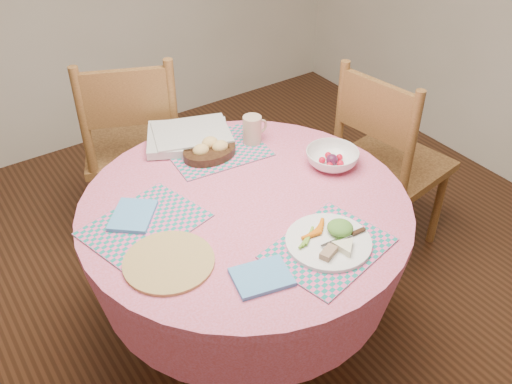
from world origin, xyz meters
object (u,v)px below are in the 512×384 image
at_px(latte_mug, 253,129).
at_px(fruit_bowl, 332,158).
at_px(bread_bowl, 210,150).
at_px(chair_right, 387,160).
at_px(dining_table, 245,242).
at_px(chair_back, 135,145).
at_px(wicker_trivet, 169,262).
at_px(dinner_plate, 331,240).

distance_m(latte_mug, fruit_bowl, 0.37).
bearing_deg(bread_bowl, chair_right, -14.09).
height_order(dining_table, fruit_bowl, fruit_bowl).
bearing_deg(fruit_bowl, chair_right, 14.38).
xyz_separation_m(chair_right, chair_back, (-0.95, 0.79, 0.01)).
relative_size(bread_bowl, latte_mug, 1.92).
height_order(wicker_trivet, dinner_plate, dinner_plate).
distance_m(bread_bowl, fruit_bowl, 0.50).
xyz_separation_m(dining_table, latte_mug, (0.26, 0.34, 0.26)).
xyz_separation_m(wicker_trivet, latte_mug, (0.65, 0.46, 0.06)).
xyz_separation_m(chair_right, dinner_plate, (-0.79, -0.49, 0.24)).
height_order(dinner_plate, latte_mug, latte_mug).
bearing_deg(dining_table, bread_bowl, 80.89).
height_order(dining_table, dinner_plate, dinner_plate).
bearing_deg(latte_mug, chair_back, 118.06).
distance_m(wicker_trivet, dinner_plate, 0.54).
bearing_deg(dinner_plate, chair_back, 97.14).
xyz_separation_m(chair_back, dinner_plate, (0.16, -1.28, 0.23)).
height_order(chair_back, dinner_plate, chair_back).
relative_size(latte_mug, fruit_bowl, 0.45).
height_order(chair_right, dinner_plate, chair_right).
relative_size(chair_back, fruit_bowl, 3.96).
distance_m(chair_right, wicker_trivet, 1.33).
relative_size(dining_table, wicker_trivet, 4.13).
xyz_separation_m(latte_mug, fruit_bowl, (0.17, -0.33, -0.03)).
relative_size(dining_table, chair_back, 1.19).
height_order(dining_table, wicker_trivet, wicker_trivet).
bearing_deg(dinner_plate, latte_mug, 77.66).
xyz_separation_m(dining_table, chair_right, (0.90, 0.13, -0.02)).
bearing_deg(chair_right, fruit_bowl, 95.78).
xyz_separation_m(chair_back, latte_mug, (0.31, -0.59, 0.27)).
height_order(chair_back, wicker_trivet, chair_back).
bearing_deg(chair_right, wicker_trivet, 92.86).
relative_size(chair_back, dinner_plate, 3.58).
distance_m(wicker_trivet, latte_mug, 0.80).
relative_size(chair_back, bread_bowl, 4.54).
distance_m(chair_back, latte_mug, 0.72).
height_order(bread_bowl, latte_mug, latte_mug).
bearing_deg(chair_back, bread_bowl, 123.43).
bearing_deg(latte_mug, wicker_trivet, -144.23).
bearing_deg(bread_bowl, dinner_plate, -85.39).
bearing_deg(chair_back, wicker_trivet, 95.63).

